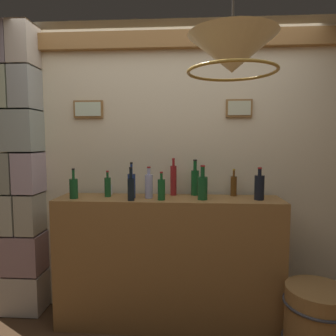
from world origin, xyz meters
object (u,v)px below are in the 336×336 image
(glass_tumbler_rocks, at_px, (109,190))
(liquor_bottle_rum, at_px, (161,189))
(liquor_bottle_rye, at_px, (74,188))
(liquor_bottle_vermouth, at_px, (108,187))
(liquor_bottle_tequila, at_px, (259,187))
(pendant_lamp, at_px, (232,55))
(liquor_bottle_sherry, at_px, (132,185))
(liquor_bottle_brandy, at_px, (173,180))
(liquor_bottle_whiskey, at_px, (149,185))
(liquor_bottle_amaro, at_px, (131,188))
(liquor_bottle_bourbon, at_px, (234,185))
(liquor_bottle_vodka, at_px, (203,187))
(wooden_barrel, at_px, (317,323))
(liquor_bottle_mezcal, at_px, (195,181))

(glass_tumbler_rocks, bearing_deg, liquor_bottle_rum, -24.80)
(liquor_bottle_rye, relative_size, glass_tumbler_rocks, 2.96)
(liquor_bottle_vermouth, relative_size, liquor_bottle_rum, 0.97)
(liquor_bottle_tequila, distance_m, glass_tumbler_rocks, 1.26)
(liquor_bottle_tequila, height_order, liquor_bottle_vermouth, liquor_bottle_tequila)
(liquor_bottle_vermouth, bearing_deg, liquor_bottle_tequila, -2.41)
(liquor_bottle_tequila, bearing_deg, pendant_lamp, -112.45)
(liquor_bottle_sherry, bearing_deg, liquor_bottle_brandy, 23.10)
(liquor_bottle_rye, bearing_deg, liquor_bottle_sherry, 6.68)
(liquor_bottle_whiskey, relative_size, liquor_bottle_rye, 1.05)
(liquor_bottle_amaro, relative_size, pendant_lamp, 0.57)
(liquor_bottle_rye, bearing_deg, liquor_bottle_bourbon, 8.70)
(liquor_bottle_rye, xyz_separation_m, liquor_bottle_bourbon, (1.30, 0.20, 0.00))
(liquor_bottle_vermouth, relative_size, liquor_bottle_vodka, 0.80)
(liquor_bottle_whiskey, distance_m, liquor_bottle_bourbon, 0.72)
(liquor_bottle_vodka, bearing_deg, liquor_bottle_bourbon, 33.85)
(liquor_bottle_bourbon, distance_m, liquor_bottle_vodka, 0.32)
(liquor_bottle_rye, height_order, liquor_bottle_sherry, liquor_bottle_sherry)
(liquor_bottle_tequila, distance_m, wooden_barrel, 1.03)
(liquor_bottle_vodka, xyz_separation_m, glass_tumbler_rocks, (-0.80, 0.18, -0.06))
(glass_tumbler_rocks, relative_size, wooden_barrel, 0.16)
(liquor_bottle_rum, bearing_deg, glass_tumbler_rocks, 155.20)
(liquor_bottle_vermouth, height_order, liquor_bottle_vodka, liquor_bottle_vodka)
(liquor_bottle_vermouth, height_order, pendant_lamp, pendant_lamp)
(liquor_bottle_brandy, relative_size, liquor_bottle_vermouth, 1.45)
(liquor_bottle_bourbon, relative_size, pendant_lamp, 0.50)
(liquor_bottle_rye, relative_size, liquor_bottle_sherry, 0.84)
(liquor_bottle_sherry, relative_size, wooden_barrel, 0.57)
(liquor_bottle_tequila, distance_m, liquor_bottle_bourbon, 0.24)
(liquor_bottle_rye, height_order, glass_tumbler_rocks, liquor_bottle_rye)
(liquor_bottle_rum, bearing_deg, pendant_lamp, -61.34)
(liquor_bottle_vermouth, height_order, wooden_barrel, liquor_bottle_vermouth)
(liquor_bottle_tequila, bearing_deg, liquor_bottle_rye, -178.37)
(liquor_bottle_brandy, distance_m, liquor_bottle_sherry, 0.36)
(liquor_bottle_bourbon, bearing_deg, liquor_bottle_sherry, -170.19)
(liquor_bottle_mezcal, bearing_deg, liquor_bottle_brandy, -174.78)
(liquor_bottle_bourbon, bearing_deg, liquor_bottle_brandy, -179.65)
(liquor_bottle_whiskey, height_order, liquor_bottle_rye, liquor_bottle_whiskey)
(liquor_bottle_sherry, bearing_deg, liquor_bottle_tequila, -0.68)
(liquor_bottle_rye, xyz_separation_m, liquor_bottle_vodka, (1.04, 0.02, 0.02))
(liquor_bottle_rum, bearing_deg, liquor_bottle_sherry, 163.56)
(liquor_bottle_whiskey, relative_size, pendant_lamp, 0.56)
(liquor_bottle_amaro, relative_size, liquor_bottle_vodka, 0.95)
(liquor_bottle_whiskey, distance_m, liquor_bottle_sherry, 0.14)
(liquor_bottle_tequila, height_order, liquor_bottle_rye, liquor_bottle_tequila)
(liquor_bottle_whiskey, height_order, liquor_bottle_mezcal, liquor_bottle_mezcal)
(liquor_bottle_tequila, xyz_separation_m, liquor_bottle_rye, (-1.48, -0.04, -0.02))
(pendant_lamp, bearing_deg, liquor_bottle_whiskey, 121.96)
(liquor_bottle_whiskey, bearing_deg, liquor_bottle_mezcal, 22.23)
(liquor_bottle_whiskey, bearing_deg, liquor_bottle_rum, -35.93)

